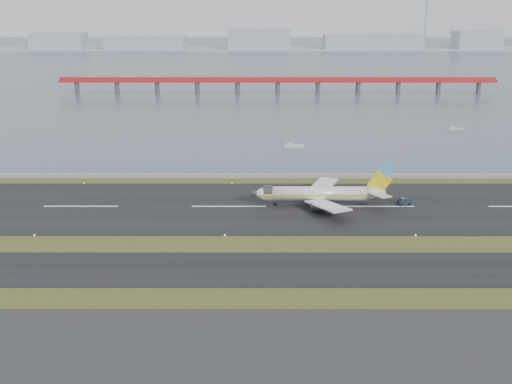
% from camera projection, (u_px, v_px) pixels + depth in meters
% --- Properties ---
extents(ground, '(1000.00, 1000.00, 0.00)m').
position_uv_depth(ground, '(223.00, 248.00, 144.01)').
color(ground, '#384619').
rests_on(ground, ground).
extents(taxiway_strip, '(1000.00, 18.00, 0.10)m').
position_uv_depth(taxiway_strip, '(220.00, 269.00, 132.50)').
color(taxiway_strip, black).
rests_on(taxiway_strip, ground).
extents(runway_strip, '(1000.00, 45.00, 0.10)m').
position_uv_depth(runway_strip, '(229.00, 207.00, 172.74)').
color(runway_strip, black).
rests_on(runway_strip, ground).
extents(seawall, '(1000.00, 2.50, 1.00)m').
position_uv_depth(seawall, '(233.00, 176.00, 201.35)').
color(seawall, gray).
rests_on(seawall, ground).
extents(bay_water, '(1400.00, 800.00, 1.30)m').
position_uv_depth(bay_water, '(249.00, 61.00, 584.73)').
color(bay_water, '#475565').
rests_on(bay_water, ground).
extents(red_pier, '(260.00, 5.00, 10.20)m').
position_uv_depth(red_pier, '(278.00, 81.00, 381.42)').
color(red_pier, red).
rests_on(red_pier, ground).
extents(far_shoreline, '(1400.00, 80.00, 60.50)m').
position_uv_depth(far_shoreline, '(262.00, 43.00, 736.27)').
color(far_shoreline, '#9BAFB8').
rests_on(far_shoreline, ground).
extents(airliner, '(38.52, 32.89, 12.80)m').
position_uv_depth(airliner, '(322.00, 194.00, 172.54)').
color(airliner, white).
rests_on(airliner, ground).
extents(pushback_tug, '(3.64, 2.57, 2.12)m').
position_uv_depth(pushback_tug, '(404.00, 202.00, 173.69)').
color(pushback_tug, '#131F35').
rests_on(pushback_tug, ground).
extents(workboat_near, '(7.85, 3.05, 1.86)m').
position_uv_depth(workboat_near, '(293.00, 146.00, 242.44)').
color(workboat_near, silver).
rests_on(workboat_near, ground).
extents(workboat_far, '(6.22, 2.03, 1.50)m').
position_uv_depth(workboat_far, '(455.00, 129.00, 274.97)').
color(workboat_far, silver).
rests_on(workboat_far, ground).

